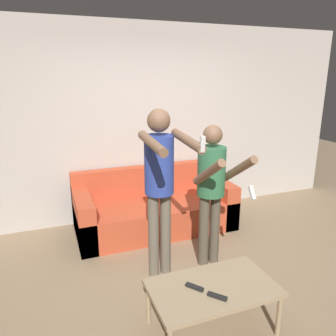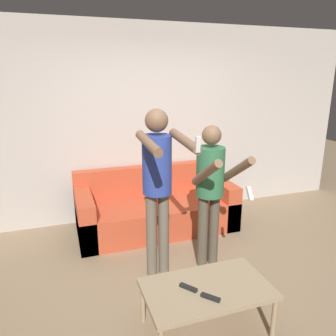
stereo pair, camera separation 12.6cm
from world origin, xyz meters
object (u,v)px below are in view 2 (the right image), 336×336
Objects in this scene: remote_near at (210,297)px; person_standing_left at (158,176)px; coffee_table at (207,291)px; remote_far at (188,288)px; person_standing_right at (211,184)px; couch at (155,209)px.

person_standing_left is at bearing 95.52° from remote_near.
person_standing_left is 1.21m from remote_near.
coffee_table is 0.16m from remote_far.
coffee_table is at bearing -116.58° from person_standing_right.
remote_near is 0.96× the size of remote_far.
person_standing_left is 0.59m from person_standing_right.
person_standing_right is (0.57, 0.00, -0.14)m from person_standing_left.
couch is 2.06× the size of coffee_table.
coffee_table is at bearing -94.38° from couch.
remote_far is (-0.02, -0.84, -0.66)m from person_standing_left.
remote_near is (-0.47, -1.01, -0.52)m from person_standing_right.
couch reaches higher than remote_near.
remote_far is (-0.59, -0.84, -0.52)m from person_standing_right.
person_standing_right is at bearing 64.86° from remote_near.
coffee_table is at bearing 74.74° from remote_near.
person_standing_right is 11.32× the size of remote_near.
person_standing_left is 1.12× the size of person_standing_right.
coffee_table is 0.15m from remote_near.
person_standing_left reaches higher than remote_far.
remote_near is 0.20m from remote_far.
person_standing_left is 1.71× the size of coffee_table.
person_standing_left is at bearing 98.83° from coffee_table.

